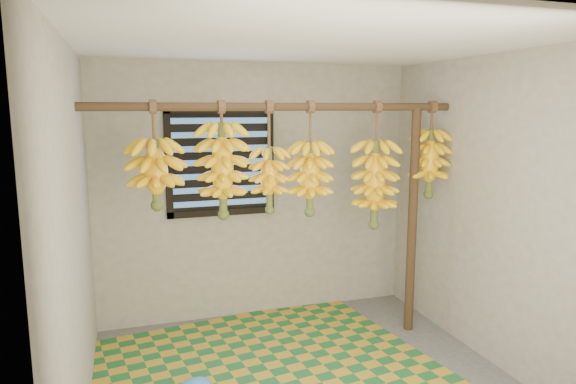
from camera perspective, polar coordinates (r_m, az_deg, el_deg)
name	(u,v)px	position (r m, az deg, el deg)	size (l,w,h in m)	color
ceiling	(314,42)	(3.41, 2.94, 16.28)	(3.00, 3.00, 0.01)	silver
wall_back	(257,192)	(4.89, -3.42, 0.00)	(3.00, 0.01, 2.40)	gray
wall_left	(73,244)	(3.28, -22.79, -5.39)	(0.01, 3.00, 2.40)	gray
wall_right	(497,213)	(4.24, 22.22, -2.14)	(0.01, 3.00, 2.40)	gray
window	(221,162)	(4.75, -7.48, 3.31)	(1.00, 0.04, 1.00)	black
hanging_pole	(282,107)	(4.05, -0.66, 9.45)	(0.06, 0.06, 3.00)	#47311D
support_post	(412,222)	(4.66, 13.65, -3.23)	(0.08, 0.08, 2.00)	#47311D
woven_mat	(263,364)	(4.25, -2.82, -18.55)	(2.49, 1.99, 0.01)	#1B5D2A
banana_bunch_a	(156,174)	(3.90, -14.50, 1.98)	(0.39, 0.39, 0.79)	brown
banana_bunch_b	(222,171)	(3.96, -7.29, 2.38)	(0.38, 0.38, 0.90)	brown
banana_bunch_c	(269,179)	(4.06, -2.10, 1.40)	(0.31, 0.31, 0.88)	brown
banana_bunch_d	(310,178)	(4.16, 2.45, 1.55)	(0.34, 0.34, 0.92)	brown
banana_bunch_e	(375,184)	(4.41, 9.63, 0.88)	(0.39, 0.39, 1.07)	brown
banana_bunch_f	(430,163)	(4.65, 15.47, 3.10)	(0.33, 0.33, 0.83)	brown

